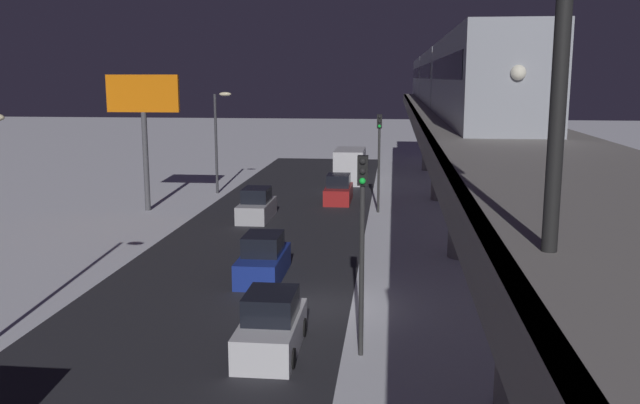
{
  "coord_description": "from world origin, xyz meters",
  "views": [
    {
      "loc": [
        -2.88,
        25.08,
        8.74
      ],
      "look_at": [
        1.51,
        -15.53,
        1.22
      ],
      "focal_mm": 38.18,
      "sensor_mm": 36.0,
      "label": 1
    }
  ],
  "objects_px": {
    "sedan_silver": "(257,206)",
    "sedan_red": "(339,191)",
    "sedan_blue": "(263,260)",
    "commercial_billboard": "(143,107)",
    "traffic_light_mid": "(379,149)",
    "subway_train": "(446,77)",
    "delivery_van": "(350,165)",
    "sedan_white": "(271,327)",
    "traffic_light_near": "(362,227)"
  },
  "relations": [
    {
      "from": "subway_train",
      "to": "sedan_blue",
      "type": "bearing_deg",
      "value": 64.47
    },
    {
      "from": "subway_train",
      "to": "sedan_red",
      "type": "distance_m",
      "value": 10.79
    },
    {
      "from": "sedan_blue",
      "to": "sedan_red",
      "type": "bearing_deg",
      "value": 84.56
    },
    {
      "from": "sedan_white",
      "to": "sedan_silver",
      "type": "xyz_separation_m",
      "value": [
        4.6,
        -20.41,
        0.01
      ]
    },
    {
      "from": "sedan_red",
      "to": "traffic_light_near",
      "type": "relative_size",
      "value": 0.67
    },
    {
      "from": "subway_train",
      "to": "commercial_billboard",
      "type": "xyz_separation_m",
      "value": [
        19.64,
        4.57,
        -1.95
      ]
    },
    {
      "from": "traffic_light_near",
      "to": "delivery_van",
      "type": "bearing_deg",
      "value": -85.84
    },
    {
      "from": "commercial_billboard",
      "to": "sedan_red",
      "type": "bearing_deg",
      "value": -160.01
    },
    {
      "from": "sedan_white",
      "to": "delivery_van",
      "type": "height_order",
      "value": "delivery_van"
    },
    {
      "from": "delivery_van",
      "to": "traffic_light_mid",
      "type": "height_order",
      "value": "traffic_light_mid"
    },
    {
      "from": "traffic_light_mid",
      "to": "delivery_van",
      "type": "bearing_deg",
      "value": -78.85
    },
    {
      "from": "sedan_white",
      "to": "sedan_blue",
      "type": "height_order",
      "value": "same"
    },
    {
      "from": "subway_train",
      "to": "delivery_van",
      "type": "distance_m",
      "value": 14.36
    },
    {
      "from": "delivery_van",
      "to": "traffic_light_mid",
      "type": "xyz_separation_m",
      "value": [
        -2.7,
        13.69,
        2.85
      ]
    },
    {
      "from": "sedan_red",
      "to": "subway_train",
      "type": "bearing_deg",
      "value": 0.56
    },
    {
      "from": "subway_train",
      "to": "commercial_billboard",
      "type": "bearing_deg",
      "value": 13.11
    },
    {
      "from": "traffic_light_mid",
      "to": "sedan_red",
      "type": "bearing_deg",
      "value": -50.92
    },
    {
      "from": "traffic_light_near",
      "to": "sedan_red",
      "type": "bearing_deg",
      "value": -83.87
    },
    {
      "from": "sedan_silver",
      "to": "sedan_blue",
      "type": "bearing_deg",
      "value": 102.73
    },
    {
      "from": "sedan_blue",
      "to": "traffic_light_mid",
      "type": "height_order",
      "value": "traffic_light_mid"
    },
    {
      "from": "sedan_red",
      "to": "traffic_light_mid",
      "type": "xyz_separation_m",
      "value": [
        -2.9,
        3.57,
        3.4
      ]
    },
    {
      "from": "sedan_blue",
      "to": "traffic_light_mid",
      "type": "distance_m",
      "value": 16.39
    },
    {
      "from": "traffic_light_near",
      "to": "traffic_light_mid",
      "type": "xyz_separation_m",
      "value": [
        0.0,
        -23.42,
        0.0
      ]
    },
    {
      "from": "traffic_light_near",
      "to": "sedan_blue",
      "type": "bearing_deg",
      "value": -59.84
    },
    {
      "from": "sedan_silver",
      "to": "traffic_light_mid",
      "type": "bearing_deg",
      "value": -158.6
    },
    {
      "from": "sedan_white",
      "to": "delivery_van",
      "type": "distance_m",
      "value": 37.05
    },
    {
      "from": "subway_train",
      "to": "traffic_light_near",
      "type": "distance_m",
      "value": 27.79
    },
    {
      "from": "sedan_red",
      "to": "commercial_billboard",
      "type": "xyz_separation_m",
      "value": [
        12.38,
        4.5,
        6.03
      ]
    },
    {
      "from": "subway_train",
      "to": "delivery_van",
      "type": "xyz_separation_m",
      "value": [
        7.06,
        -10.05,
        -7.43
      ]
    },
    {
      "from": "sedan_red",
      "to": "commercial_billboard",
      "type": "relative_size",
      "value": 0.48
    },
    {
      "from": "sedan_silver",
      "to": "delivery_van",
      "type": "height_order",
      "value": "delivery_van"
    },
    {
      "from": "sedan_white",
      "to": "commercial_billboard",
      "type": "bearing_deg",
      "value": 118.9
    },
    {
      "from": "subway_train",
      "to": "traffic_light_mid",
      "type": "relative_size",
      "value": 8.67
    },
    {
      "from": "subway_train",
      "to": "traffic_light_near",
      "type": "relative_size",
      "value": 8.67
    },
    {
      "from": "sedan_white",
      "to": "traffic_light_mid",
      "type": "xyz_separation_m",
      "value": [
        -2.9,
        -23.35,
        3.41
      ]
    },
    {
      "from": "sedan_red",
      "to": "delivery_van",
      "type": "xyz_separation_m",
      "value": [
        -0.2,
        -10.12,
        0.55
      ]
    },
    {
      "from": "traffic_light_near",
      "to": "traffic_light_mid",
      "type": "relative_size",
      "value": 1.0
    },
    {
      "from": "sedan_red",
      "to": "sedan_white",
      "type": "bearing_deg",
      "value": -90.0
    },
    {
      "from": "sedan_white",
      "to": "subway_train",
      "type": "bearing_deg",
      "value": 74.94
    },
    {
      "from": "subway_train",
      "to": "delivery_van",
      "type": "relative_size",
      "value": 7.5
    },
    {
      "from": "traffic_light_mid",
      "to": "commercial_billboard",
      "type": "relative_size",
      "value": 0.72
    },
    {
      "from": "traffic_light_mid",
      "to": "traffic_light_near",
      "type": "bearing_deg",
      "value": 90.0
    },
    {
      "from": "sedan_blue",
      "to": "subway_train",
      "type": "bearing_deg",
      "value": 64.47
    },
    {
      "from": "sedan_white",
      "to": "commercial_billboard",
      "type": "distance_m",
      "value": 26.31
    },
    {
      "from": "commercial_billboard",
      "to": "traffic_light_mid",
      "type": "bearing_deg",
      "value": -176.51
    },
    {
      "from": "subway_train",
      "to": "commercial_billboard",
      "type": "distance_m",
      "value": 20.26
    },
    {
      "from": "sedan_blue",
      "to": "traffic_light_near",
      "type": "height_order",
      "value": "traffic_light_near"
    },
    {
      "from": "subway_train",
      "to": "sedan_red",
      "type": "height_order",
      "value": "subway_train"
    },
    {
      "from": "sedan_silver",
      "to": "sedan_red",
      "type": "bearing_deg",
      "value": -125.25
    },
    {
      "from": "sedan_red",
      "to": "traffic_light_mid",
      "type": "height_order",
      "value": "traffic_light_mid"
    }
  ]
}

